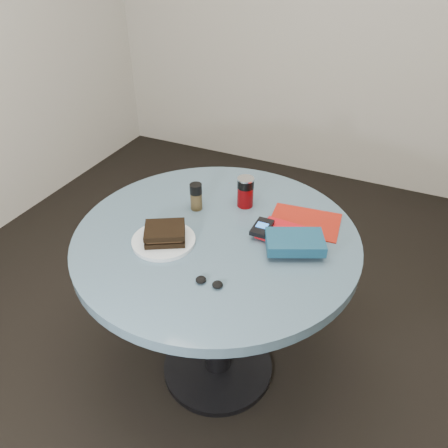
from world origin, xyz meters
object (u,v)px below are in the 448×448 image
at_px(novel, 295,242).
at_px(red_book, 287,234).
at_px(sandwich, 165,233).
at_px(headphones, 209,282).
at_px(mp3_player, 262,227).
at_px(table, 217,269).
at_px(soda_can, 245,192).
at_px(magazine, 305,222).
at_px(plate, 164,241).
at_px(pepper_grinder, 196,196).

bearing_deg(novel, red_book, 99.94).
distance_m(sandwich, headphones, 0.26).
relative_size(novel, mp3_player, 1.86).
relative_size(table, soda_can, 8.43).
xyz_separation_m(magazine, novel, (0.01, -0.18, 0.04)).
relative_size(magazine, novel, 1.32).
bearing_deg(red_book, headphones, -109.99).
xyz_separation_m(magazine, mp3_player, (-0.12, -0.13, 0.03)).
xyz_separation_m(plate, red_book, (0.37, 0.20, 0.01)).
relative_size(soda_can, mp3_player, 1.18).
bearing_deg(table, plate, -139.75).
xyz_separation_m(soda_can, mp3_player, (0.12, -0.15, -0.03)).
xyz_separation_m(plate, mp3_player, (0.29, 0.18, 0.02)).
bearing_deg(red_book, mp3_player, -163.62).
distance_m(table, novel, 0.34).
distance_m(red_book, novel, 0.08).
relative_size(novel, headphones, 2.11).
bearing_deg(sandwich, table, 40.69).
height_order(plate, sandwich, sandwich).
relative_size(sandwich, headphones, 1.93).
bearing_deg(pepper_grinder, mp3_player, -9.99).
bearing_deg(magazine, red_book, -111.51).
bearing_deg(sandwich, pepper_grinder, 90.45).
xyz_separation_m(pepper_grinder, mp3_player, (0.28, -0.05, -0.03)).
relative_size(table, novel, 5.33).
xyz_separation_m(plate, novel, (0.42, 0.14, 0.03)).
bearing_deg(plate, mp3_player, 32.63).
bearing_deg(soda_can, pepper_grinder, -148.10).
distance_m(plate, novel, 0.44).
xyz_separation_m(sandwich, pepper_grinder, (-0.00, 0.23, 0.02)).
relative_size(red_book, mp3_player, 1.90).
distance_m(soda_can, mp3_player, 0.20).
bearing_deg(headphones, plate, 152.24).
height_order(plate, headphones, headphones).
bearing_deg(soda_can, sandwich, -115.46).
relative_size(plate, sandwich, 1.26).
bearing_deg(mp3_player, soda_can, 129.98).
bearing_deg(soda_can, red_book, -31.28).
relative_size(pepper_grinder, novel, 0.56).
height_order(table, pepper_grinder, pepper_grinder).
xyz_separation_m(soda_can, headphones, (0.07, -0.45, -0.05)).
distance_m(pepper_grinder, red_book, 0.37).
height_order(plate, novel, novel).
height_order(table, headphones, headphones).
bearing_deg(table, novel, 3.84).
xyz_separation_m(soda_can, pepper_grinder, (-0.16, -0.10, -0.01)).
xyz_separation_m(table, pepper_grinder, (-0.14, 0.11, 0.22)).
xyz_separation_m(table, magazine, (0.26, 0.20, 0.17)).
height_order(magazine, mp3_player, mp3_player).
relative_size(plate, novel, 1.15).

